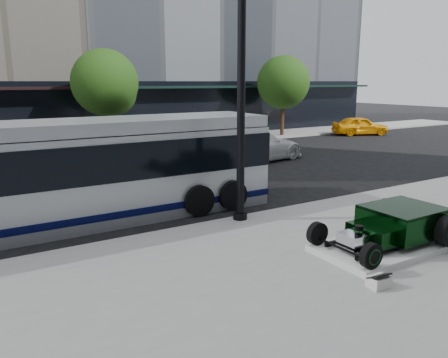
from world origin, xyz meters
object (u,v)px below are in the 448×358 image
lamppost (241,98)px  yellow_taxi (360,126)px  hot_rod (396,223)px  transit_bus (71,172)px  white_sedan (256,146)px

lamppost → yellow_taxi: (19.41, 12.89, -2.83)m
hot_rod → transit_bus: size_ratio=0.27×
white_sedan → yellow_taxi: white_sedan is taller
lamppost → transit_bus: size_ratio=0.61×
white_sedan → yellow_taxi: size_ratio=1.32×
hot_rod → white_sedan: white_sedan is taller
white_sedan → transit_bus: bearing=107.2°
hot_rod → white_sedan: size_ratio=0.59×
hot_rod → transit_bus: (-6.07, 6.23, 0.79)m
yellow_taxi → lamppost: bearing=146.1°
transit_bus → white_sedan: size_ratio=2.22×
hot_rod → transit_bus: transit_bus is taller
transit_bus → yellow_taxi: (23.49, 10.38, -0.78)m
white_sedan → lamppost: bearing=131.4°
white_sedan → hot_rod: bearing=149.6°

